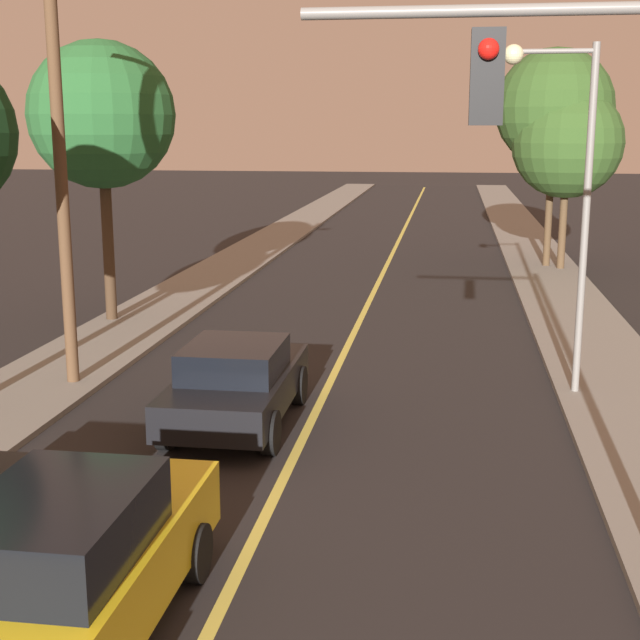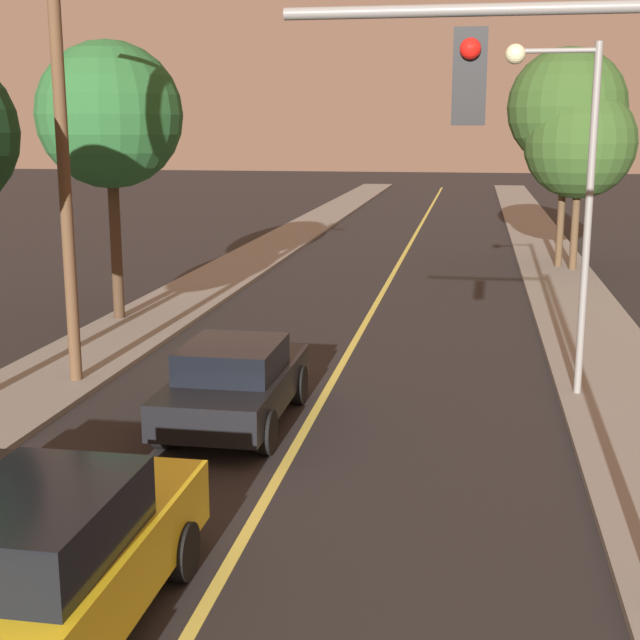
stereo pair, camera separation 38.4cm
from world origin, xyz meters
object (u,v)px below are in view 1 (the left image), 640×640
at_px(car_near_lane_front, 68,572).
at_px(traffic_signal_mast, 620,206).
at_px(tree_right_near, 567,143).
at_px(tree_left_far, 102,116).
at_px(streetlamp_right, 566,171).
at_px(utility_pole_left, 60,154).
at_px(tree_right_far, 554,108).
at_px(car_near_lane_second, 237,382).

height_order(car_near_lane_front, traffic_signal_mast, traffic_signal_mast).
bearing_deg(traffic_signal_mast, tree_right_near, 84.36).
relative_size(tree_left_far, tree_right_near, 1.12).
xyz_separation_m(traffic_signal_mast, streetlamp_right, (0.43, 7.94, -0.03)).
distance_m(car_near_lane_front, streetlamp_right, 11.52).
relative_size(utility_pole_left, tree_right_far, 1.12).
bearing_deg(tree_left_far, tree_right_far, 42.24).
relative_size(traffic_signal_mast, streetlamp_right, 0.98).
xyz_separation_m(streetlamp_right, utility_pole_left, (-9.37, -0.76, 0.28)).
distance_m(car_near_lane_second, streetlamp_right, 7.09).
bearing_deg(car_near_lane_front, streetlamp_right, 59.44).
height_order(traffic_signal_mast, streetlamp_right, streetlamp_right).
bearing_deg(tree_right_near, streetlamp_right, -96.93).
xyz_separation_m(car_near_lane_front, car_near_lane_second, (0.00, 6.89, -0.09)).
bearing_deg(car_near_lane_second, utility_pole_left, 154.23).
xyz_separation_m(car_near_lane_front, tree_left_far, (-5.20, 14.43, 4.47)).
height_order(car_near_lane_second, tree_left_far, tree_left_far).
height_order(tree_left_far, tree_right_far, tree_right_far).
bearing_deg(streetlamp_right, car_near_lane_front, -120.56).
bearing_deg(traffic_signal_mast, car_near_lane_second, 133.97).
bearing_deg(utility_pole_left, traffic_signal_mast, -38.75).
bearing_deg(streetlamp_right, tree_right_far, 84.89).
bearing_deg(tree_right_far, utility_pole_left, -122.71).
bearing_deg(tree_right_near, tree_right_far, 127.11).
height_order(car_near_lane_second, tree_right_near, tree_right_near).
height_order(tree_right_near, tree_right_far, tree_right_far).
bearing_deg(tree_left_far, car_near_lane_front, -70.18).
xyz_separation_m(car_near_lane_second, utility_pole_left, (-3.78, 1.82, 3.78)).
bearing_deg(tree_right_far, tree_left_far, -137.76).
relative_size(car_near_lane_front, traffic_signal_mast, 0.78).
xyz_separation_m(car_near_lane_front, utility_pole_left, (-3.78, 8.71, 3.69)).
height_order(car_near_lane_front, utility_pole_left, utility_pole_left).
relative_size(streetlamp_right, tree_right_far, 0.84).
relative_size(car_near_lane_second, traffic_signal_mast, 0.68).
distance_m(utility_pole_left, tree_right_near, 19.76).
xyz_separation_m(car_near_lane_second, tree_right_far, (7.03, 18.65, 4.93)).
bearing_deg(tree_right_near, car_near_lane_second, -112.47).
relative_size(car_near_lane_second, tree_right_far, 0.56).
distance_m(car_near_lane_second, tree_left_far, 10.24).
bearing_deg(tree_right_near, utility_pole_left, -124.71).
bearing_deg(utility_pole_left, car_near_lane_second, -25.77).
bearing_deg(tree_left_far, traffic_signal_mast, -51.21).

